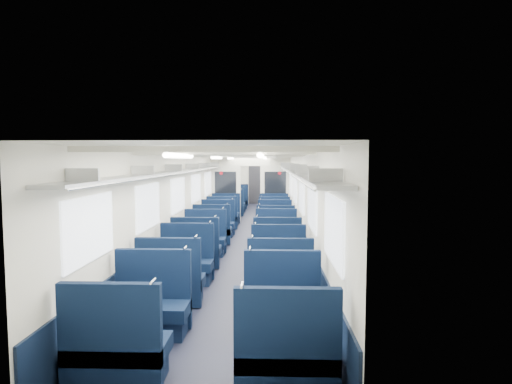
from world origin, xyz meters
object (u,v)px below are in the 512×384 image
Objects in this scene: seat_3 at (282,310)px; seat_13 at (276,233)px; seat_0 at (116,351)px; seat_23 at (273,205)px; seat_17 at (274,219)px; seat_26 at (238,200)px; end_door at (256,184)px; seat_2 at (151,308)px; seat_21 at (273,208)px; seat_1 at (287,358)px; seat_19 at (274,215)px; seat_4 at (171,283)px; seat_5 at (280,284)px; seat_22 at (234,205)px; seat_10 at (205,241)px; seat_18 at (226,215)px; seat_14 at (218,225)px; seat_15 at (275,225)px; seat_11 at (276,240)px; seat_12 at (212,231)px; bulkhead at (250,188)px; seat_6 at (186,264)px; seat_25 at (273,202)px; seat_9 at (277,251)px; seat_16 at (223,219)px; seat_20 at (231,207)px; seat_24 at (236,202)px; seat_8 at (196,251)px; seat_27 at (273,199)px.

seat_13 is (0.00, 5.56, 0.00)m from seat_3.
seat_23 is at bearing 82.96° from seat_0.
seat_17 is 1.00× the size of seat_26.
end_door is at bearing 94.55° from seat_13.
seat_17 is 4.22m from seat_23.
seat_21 is at bearing 81.56° from seat_2.
seat_3 is (0.00, 1.28, 0.00)m from seat_1.
seat_19 is (0.00, 1.02, 0.00)m from seat_17.
seat_4 and seat_5 have the same top height.
seat_22 is (-1.66, 13.54, 0.00)m from seat_1.
seat_10 is (0.00, 3.34, 0.00)m from seat_4.
seat_18 is at bearing 99.12° from seat_1.
seat_14 and seat_15 have the same top height.
end_door is 1.83× the size of seat_22.
seat_2 is at bearing -110.06° from seat_11.
seat_14 and seat_26 have the same top height.
seat_0 is 2.04m from seat_3.
seat_3 is 7.01m from seat_14.
seat_0 and seat_12 have the same top height.
seat_10 is at bearing -99.21° from bulkhead.
seat_2 and seat_6 have the same top height.
seat_1 is at bearing -90.00° from seat_11.
seat_25 is 1.98m from seat_26.
seat_9 is 1.00× the size of seat_16.
seat_11 is at bearing -90.00° from seat_15.
seat_12 is at bearing 145.88° from seat_11.
seat_9 is 1.00× the size of seat_22.
seat_6 is at bearing -93.46° from end_door.
seat_13 is 3.87m from seat_18.
seat_0 and seat_21 have the same top height.
seat_0 is at bearing -90.00° from seat_22.
seat_20 is at bearing -126.11° from seat_25.
seat_4 and seat_24 have the same top height.
end_door reaches higher than seat_3.
seat_5 is 3.71m from seat_10.
seat_24 is (-0.83, 4.04, -0.90)m from bulkhead.
seat_0 is 1.00× the size of seat_6.
seat_1 is at bearing -64.79° from seat_6.
seat_0 is 4.46m from seat_8.
seat_15 is (0.00, 6.79, 0.00)m from seat_3.
end_door is at bearing 80.15° from seat_20.
seat_17 is (1.66, 1.21, 0.00)m from seat_14.
end_door is 4.91m from seat_21.
end_door is 17.21m from seat_0.
bulkhead is 2.56× the size of seat_18.
seat_1 and seat_21 have the same top height.
seat_22 is (-1.66, 6.71, 0.00)m from seat_13.
seat_5 and seat_17 have the same top height.
seat_10 is 3.68m from seat_16.
seat_10 is 10.38m from seat_27.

